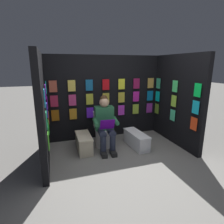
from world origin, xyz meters
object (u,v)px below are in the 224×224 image
object	(u,v)px
person_reading	(105,123)
comic_longbox_far	(136,140)
toilet	(103,132)
comic_longbox_near	(84,143)

from	to	relation	value
person_reading	comic_longbox_far	xyz separation A→B (m)	(-0.70, 0.10, -0.43)
toilet	person_reading	world-z (taller)	person_reading
comic_longbox_far	comic_longbox_near	bearing A→B (deg)	-11.71
person_reading	comic_longbox_near	size ratio (longest dim) A/B	1.73
comic_longbox_near	comic_longbox_far	bearing A→B (deg)	172.82
toilet	comic_longbox_near	distance (m)	0.53
person_reading	comic_longbox_far	world-z (taller)	person_reading
person_reading	toilet	bearing A→B (deg)	-89.41
toilet	person_reading	bearing A→B (deg)	90.59
comic_longbox_near	comic_longbox_far	world-z (taller)	comic_longbox_near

